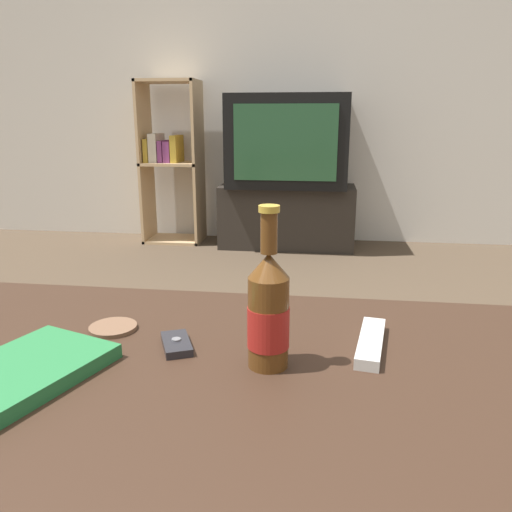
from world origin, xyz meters
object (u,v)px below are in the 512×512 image
(cell_phone, at_px, (176,344))
(table_book, at_px, (21,373))
(remote_control, at_px, (371,342))
(tv_stand, at_px, (287,216))
(bookshelf, at_px, (170,160))
(television, at_px, (288,141))
(beer_bottle, at_px, (268,311))

(cell_phone, xyz_separation_m, table_book, (-0.20, -0.14, 0.00))
(cell_phone, relative_size, remote_control, 0.54)
(cell_phone, bearing_deg, remote_control, -16.29)
(tv_stand, relative_size, remote_control, 5.02)
(cell_phone, distance_m, remote_control, 0.34)
(cell_phone, bearing_deg, bookshelf, 83.42)
(television, xyz_separation_m, cell_phone, (0.00, -2.70, -0.23))
(remote_control, bearing_deg, bookshelf, 122.93)
(cell_phone, bearing_deg, television, 66.17)
(beer_bottle, xyz_separation_m, remote_control, (0.17, 0.09, -0.08))
(bookshelf, bearing_deg, remote_control, -66.24)
(television, height_order, remote_control, television)
(bookshelf, relative_size, table_book, 3.80)
(bookshelf, bearing_deg, table_book, -77.33)
(tv_stand, relative_size, cell_phone, 9.23)
(cell_phone, bearing_deg, table_book, -169.50)
(television, relative_size, bookshelf, 0.70)
(table_book, bearing_deg, tv_stand, 105.26)
(remote_control, height_order, table_book, table_book)
(television, bearing_deg, bookshelf, 176.38)
(bookshelf, height_order, cell_phone, bookshelf)
(bookshelf, xyz_separation_m, beer_bottle, (1.02, -2.79, -0.01))
(television, distance_m, beer_bottle, 2.75)
(beer_bottle, bearing_deg, cell_phone, 165.67)
(television, height_order, bookshelf, bookshelf)
(cell_phone, height_order, table_book, table_book)
(bookshelf, xyz_separation_m, table_book, (0.65, -2.89, -0.09))
(remote_control, distance_m, table_book, 0.57)
(remote_control, bearing_deg, beer_bottle, -143.84)
(remote_control, relative_size, table_book, 0.62)
(bookshelf, distance_m, remote_control, 2.96)
(table_book, bearing_deg, remote_control, 38.18)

